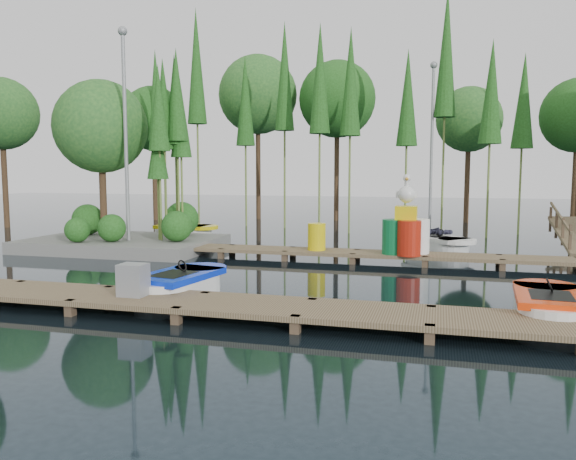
% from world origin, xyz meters
% --- Properties ---
extents(ground_plane, '(90.00, 90.00, 0.00)m').
position_xyz_m(ground_plane, '(0.00, 0.00, 0.00)').
color(ground_plane, '#192730').
extents(near_dock, '(18.00, 1.50, 0.50)m').
position_xyz_m(near_dock, '(0.00, -4.50, 0.23)').
color(near_dock, brown).
rests_on(near_dock, ground).
extents(far_dock, '(15.00, 1.20, 0.50)m').
position_xyz_m(far_dock, '(1.00, 2.50, 0.23)').
color(far_dock, brown).
rests_on(far_dock, ground).
extents(island, '(6.20, 4.20, 6.75)m').
position_xyz_m(island, '(-6.30, 3.29, 3.18)').
color(island, slate).
rests_on(island, ground).
extents(tree_screen, '(34.42, 18.53, 10.31)m').
position_xyz_m(tree_screen, '(-2.04, 10.60, 6.12)').
color(tree_screen, '#442F1D').
rests_on(tree_screen, ground).
extents(lamp_island, '(0.30, 0.30, 7.25)m').
position_xyz_m(lamp_island, '(-5.50, 2.50, 4.26)').
color(lamp_island, gray).
rests_on(lamp_island, ground).
extents(lamp_rear, '(0.30, 0.30, 7.25)m').
position_xyz_m(lamp_rear, '(4.00, 11.00, 4.26)').
color(lamp_rear, gray).
rests_on(lamp_rear, ground).
extents(boat_blue, '(1.56, 2.71, 0.86)m').
position_xyz_m(boat_blue, '(-0.88, -3.17, 0.25)').
color(boat_blue, white).
rests_on(boat_blue, ground).
extents(boat_red, '(1.31, 2.58, 0.84)m').
position_xyz_m(boat_red, '(6.32, -3.24, 0.24)').
color(boat_red, white).
rests_on(boat_red, ground).
extents(boat_yellow_far, '(2.69, 1.32, 1.32)m').
position_xyz_m(boat_yellow_far, '(-5.31, 6.30, 0.28)').
color(boat_yellow_far, white).
rests_on(boat_yellow_far, ground).
extents(boat_white_far, '(2.70, 2.63, 1.23)m').
position_xyz_m(boat_white_far, '(4.37, 4.91, 0.28)').
color(boat_white_far, white).
rests_on(boat_white_far, ground).
extents(utility_cabinet, '(0.50, 0.42, 0.61)m').
position_xyz_m(utility_cabinet, '(-1.20, -4.50, 0.61)').
color(utility_cabinet, gray).
rests_on(utility_cabinet, near_dock).
extents(yellow_barrel, '(0.54, 0.54, 0.81)m').
position_xyz_m(yellow_barrel, '(0.85, 2.50, 0.70)').
color(yellow_barrel, yellow).
rests_on(yellow_barrel, far_dock).
extents(drum_cluster, '(1.32, 1.21, 2.28)m').
position_xyz_m(drum_cluster, '(3.51, 2.34, 0.97)').
color(drum_cluster, '#0B6531').
rests_on(drum_cluster, far_dock).
extents(seagull_post, '(0.55, 0.30, 0.87)m').
position_xyz_m(seagull_post, '(3.47, 2.50, 0.89)').
color(seagull_post, gray).
rests_on(seagull_post, far_dock).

